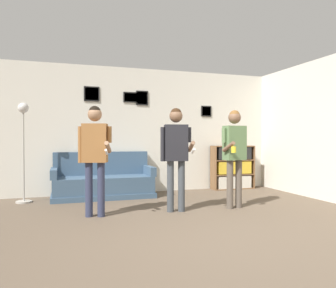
{
  "coord_description": "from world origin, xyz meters",
  "views": [
    {
      "loc": [
        -1.79,
        -3.21,
        1.16
      ],
      "look_at": [
        -0.16,
        1.89,
        1.08
      ],
      "focal_mm": 35.0,
      "sensor_mm": 36.0,
      "label": 1
    }
  ],
  "objects": [
    {
      "name": "wall_right",
      "position": [
        2.89,
        1.89,
        1.35
      ],
      "size": [
        0.06,
        6.18,
        2.7
      ],
      "color": "silver",
      "rests_on": "ground_plane"
    },
    {
      "name": "person_player_foreground_left",
      "position": [
        -1.35,
        1.76,
        1.02
      ],
      "size": [
        0.48,
        0.54,
        1.66
      ],
      "color": "#2D334C",
      "rests_on": "ground_plane"
    },
    {
      "name": "bookshelf",
      "position": [
        1.96,
        3.58,
        0.5
      ],
      "size": [
        1.01,
        0.3,
        1.01
      ],
      "color": "brown",
      "rests_on": "ground_plane"
    },
    {
      "name": "ground_plane",
      "position": [
        0.0,
        0.0,
        0.0
      ],
      "size": [
        20.0,
        20.0,
        0.0
      ],
      "primitive_type": "plane",
      "color": "brown"
    },
    {
      "name": "person_watcher_holding_cup",
      "position": [
        0.94,
        1.68,
        1.01
      ],
      "size": [
        0.5,
        0.46,
        1.65
      ],
      "color": "brown",
      "rests_on": "ground_plane"
    },
    {
      "name": "person_player_foreground_center",
      "position": [
        -0.08,
        1.71,
        1.02
      ],
      "size": [
        0.5,
        0.49,
        1.66
      ],
      "color": "#3D4247",
      "rests_on": "ground_plane"
    },
    {
      "name": "floor_lamp",
      "position": [
        -2.49,
        3.26,
        1.22
      ],
      "size": [
        0.28,
        0.28,
        1.82
      ],
      "color": "#ADA89E",
      "rests_on": "ground_plane"
    },
    {
      "name": "couch",
      "position": [
        -1.04,
        3.39,
        0.29
      ],
      "size": [
        1.98,
        0.8,
        0.9
      ],
      "color": "#3D5670",
      "rests_on": "ground_plane"
    },
    {
      "name": "wall_back",
      "position": [
        -0.0,
        3.8,
        1.35
      ],
      "size": [
        8.13,
        0.08,
        2.7
      ],
      "color": "silver",
      "rests_on": "ground_plane"
    }
  ]
}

